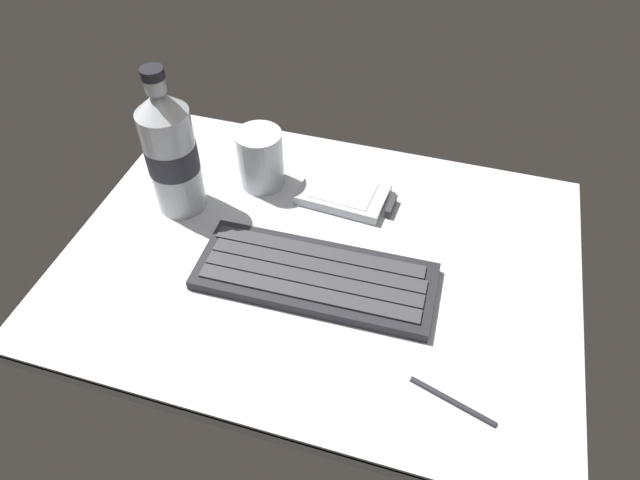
# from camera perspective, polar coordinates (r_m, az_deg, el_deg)

# --- Properties ---
(ground_plane) EXTENTS (0.64, 0.48, 0.03)m
(ground_plane) POSITION_cam_1_polar(r_m,az_deg,el_deg) (0.73, -0.05, -2.28)
(ground_plane) COLOR silver
(keyboard) EXTENTS (0.29, 0.12, 0.02)m
(keyboard) POSITION_cam_1_polar(r_m,az_deg,el_deg) (0.69, -0.49, -3.63)
(keyboard) COLOR #232328
(keyboard) RESTS_ON ground_plane
(handheld_device) EXTENTS (0.13, 0.08, 0.02)m
(handheld_device) POSITION_cam_1_polar(r_m,az_deg,el_deg) (0.79, 2.81, 4.57)
(handheld_device) COLOR #B7BABF
(handheld_device) RESTS_ON ground_plane
(juice_cup) EXTENTS (0.06, 0.06, 0.09)m
(juice_cup) POSITION_cam_1_polar(r_m,az_deg,el_deg) (0.80, -5.99, 7.95)
(juice_cup) COLOR silver
(juice_cup) RESTS_ON ground_plane
(water_bottle) EXTENTS (0.07, 0.07, 0.21)m
(water_bottle) POSITION_cam_1_polar(r_m,az_deg,el_deg) (0.76, -14.74, 8.55)
(water_bottle) COLOR silver
(water_bottle) RESTS_ON ground_plane
(stylus_pen) EXTENTS (0.09, 0.03, 0.01)m
(stylus_pen) POSITION_cam_1_polar(r_m,az_deg,el_deg) (0.62, 13.19, -15.39)
(stylus_pen) COLOR #26262B
(stylus_pen) RESTS_ON ground_plane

